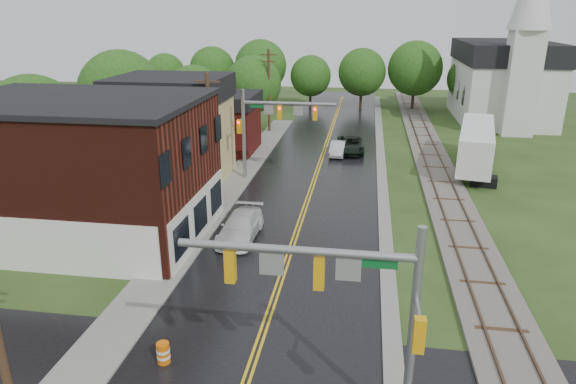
% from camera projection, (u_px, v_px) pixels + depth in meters
% --- Properties ---
extents(main_road, '(10.00, 90.00, 0.02)m').
position_uv_depth(main_road, '(317.00, 171.00, 43.64)').
color(main_road, black).
rests_on(main_road, ground).
extents(curb_right, '(0.80, 70.00, 0.12)m').
position_uv_depth(curb_right, '(381.00, 158.00, 47.52)').
color(curb_right, gray).
rests_on(curb_right, ground).
extents(sidewalk_left, '(2.40, 50.00, 0.12)m').
position_uv_depth(sidewalk_left, '(232.00, 186.00, 39.88)').
color(sidewalk_left, gray).
rests_on(sidewalk_left, ground).
extents(brick_building, '(14.30, 10.30, 8.30)m').
position_uv_depth(brick_building, '(82.00, 168.00, 30.07)').
color(brick_building, '#40160D').
rests_on(brick_building, ground).
extents(yellow_house, '(8.00, 7.00, 6.40)m').
position_uv_depth(yellow_house, '(174.00, 141.00, 40.42)').
color(yellow_house, tan).
rests_on(yellow_house, ground).
extents(darkred_building, '(7.00, 6.00, 4.40)m').
position_uv_depth(darkred_building, '(219.00, 129.00, 49.00)').
color(darkred_building, '#3F0F0C').
rests_on(darkred_building, ground).
extents(church, '(10.40, 18.40, 20.00)m').
position_uv_depth(church, '(506.00, 73.00, 60.92)').
color(church, silver).
rests_on(church, ground).
extents(railroad, '(3.20, 80.00, 0.30)m').
position_uv_depth(railroad, '(432.00, 159.00, 46.83)').
color(railroad, '#59544C').
rests_on(railroad, ground).
extents(traffic_signal_near, '(7.34, 0.30, 7.20)m').
position_uv_depth(traffic_signal_near, '(344.00, 291.00, 15.41)').
color(traffic_signal_near, gray).
rests_on(traffic_signal_near, ground).
extents(traffic_signal_far, '(7.34, 0.43, 7.20)m').
position_uv_depth(traffic_signal_far, '(270.00, 119.00, 39.68)').
color(traffic_signal_far, gray).
rests_on(traffic_signal_far, ground).
extents(utility_pole_b, '(1.80, 0.28, 9.00)m').
position_uv_depth(utility_pole_b, '(210.00, 135.00, 35.59)').
color(utility_pole_b, '#382616').
rests_on(utility_pole_b, ground).
extents(utility_pole_c, '(1.80, 0.28, 9.00)m').
position_uv_depth(utility_pole_c, '(269.00, 89.00, 56.07)').
color(utility_pole_c, '#382616').
rests_on(utility_pole_c, ground).
extents(tree_left_a, '(6.80, 6.80, 8.67)m').
position_uv_depth(tree_left_a, '(36.00, 124.00, 37.23)').
color(tree_left_a, black).
rests_on(tree_left_a, ground).
extents(tree_left_b, '(7.60, 7.60, 9.69)m').
position_uv_depth(tree_left_b, '(123.00, 95.00, 46.05)').
color(tree_left_b, black).
rests_on(tree_left_b, ground).
extents(tree_left_c, '(6.00, 6.00, 7.65)m').
position_uv_depth(tree_left_c, '(195.00, 96.00, 53.33)').
color(tree_left_c, black).
rests_on(tree_left_c, ground).
extents(tree_left_e, '(6.40, 6.40, 8.16)m').
position_uv_depth(tree_left_e, '(254.00, 86.00, 58.10)').
color(tree_left_e, black).
rests_on(tree_left_e, ground).
extents(suv_dark, '(2.84, 5.46, 1.47)m').
position_uv_depth(suv_dark, '(350.00, 145.00, 49.03)').
color(suv_dark, black).
rests_on(suv_dark, ground).
extents(sedan_silver, '(1.47, 3.90, 1.27)m').
position_uv_depth(sedan_silver, '(338.00, 149.00, 48.11)').
color(sedan_silver, silver).
rests_on(sedan_silver, ground).
extents(pickup_white, '(2.15, 5.09, 1.46)m').
position_uv_depth(pickup_white, '(240.00, 227.00, 30.54)').
color(pickup_white, silver).
rests_on(pickup_white, ground).
extents(semi_trailer, '(4.81, 12.10, 3.76)m').
position_uv_depth(semi_trailer, '(476.00, 144.00, 43.22)').
color(semi_trailer, black).
rests_on(semi_trailer, ground).
extents(construction_barrel, '(0.61, 0.61, 0.89)m').
position_uv_depth(construction_barrel, '(163.00, 353.00, 19.77)').
color(construction_barrel, '#D66109').
rests_on(construction_barrel, ground).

